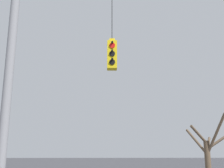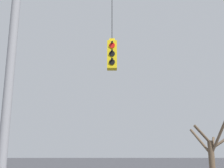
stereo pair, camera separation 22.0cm
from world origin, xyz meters
TOP-DOWN VIEW (x-y plane):
  - utility_pole_left at (-8.44, -0.40)m, footprint 0.31×0.31m
  - traffic_light_over_intersection at (-4.88, -0.41)m, footprint 0.34×0.46m
  - bare_tree at (1.42, 8.02)m, footprint 3.60×3.37m

SIDE VIEW (x-z plane):
  - bare_tree at x=1.42m, z-range -0.10..4.39m
  - utility_pole_left at x=-8.44m, z-range -0.01..9.36m
  - traffic_light_over_intersection at x=-4.88m, z-range 3.82..7.23m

